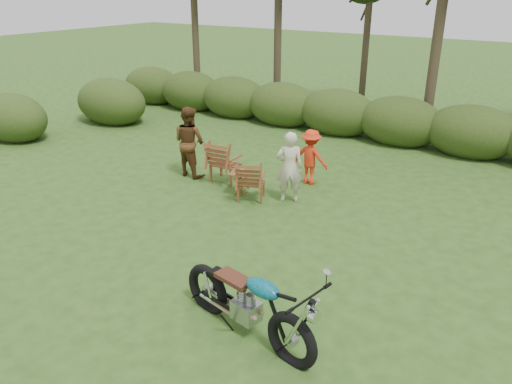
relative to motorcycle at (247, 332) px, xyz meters
The scene contains 10 objects.
ground 1.36m from the motorcycle, 146.61° to the left, with size 80.00×80.00×0.00m, color #274717.
tree_line 11.17m from the motorcycle, 93.46° to the left, with size 22.52×11.62×8.14m.
motorcycle is the anchor object (origin of this frame).
lawn_chair_right 4.56m from the motorcycle, 122.93° to the left, with size 0.64×0.64×0.93m, color brown, non-canonical shape.
lawn_chair_left 5.68m from the motorcycle, 129.20° to the left, with size 0.71×0.71×1.03m, color #5F3017, non-canonical shape.
side_table 4.85m from the motorcycle, 125.47° to the left, with size 0.51×0.43×0.52m, color brown, non-canonical shape.
cup 4.90m from the motorcycle, 125.31° to the left, with size 0.11×0.11×0.09m, color beige.
adult_a 4.55m from the motorcycle, 112.46° to the left, with size 0.57×0.38×1.58m, color beige.
adult_b 6.26m from the motorcycle, 136.98° to the left, with size 0.84×0.65×1.73m, color #503017.
child 5.69m from the motorcycle, 108.78° to the left, with size 0.85×0.49×1.32m, color red.
Camera 1 is at (4.29, -5.34, 4.46)m, focal length 35.00 mm.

